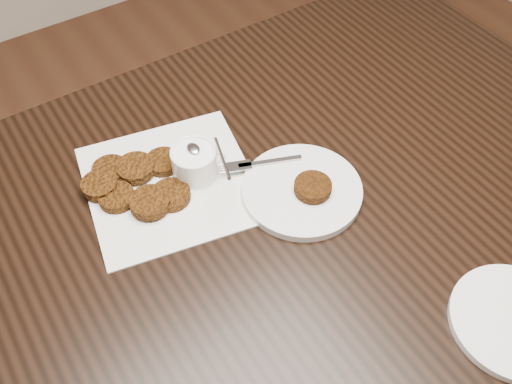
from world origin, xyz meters
TOP-DOWN VIEW (x-y plane):
  - table at (-0.01, 0.11)m, footprint 1.48×0.95m
  - napkin at (-0.11, 0.26)m, footprint 0.34×0.34m
  - sauce_ramekin at (-0.06, 0.25)m, footprint 0.14×0.14m
  - patty_cluster at (-0.16, 0.28)m, footprint 0.30×0.30m
  - plate_with_patty at (0.08, 0.11)m, footprint 0.28×0.28m

SIDE VIEW (x-z plane):
  - table at x=-0.01m, z-range 0.00..0.75m
  - napkin at x=-0.11m, z-range 0.75..0.75m
  - patty_cluster at x=-0.16m, z-range 0.75..0.78m
  - plate_with_patty at x=0.08m, z-range 0.75..0.78m
  - sauce_ramekin at x=-0.06m, z-range 0.75..0.87m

